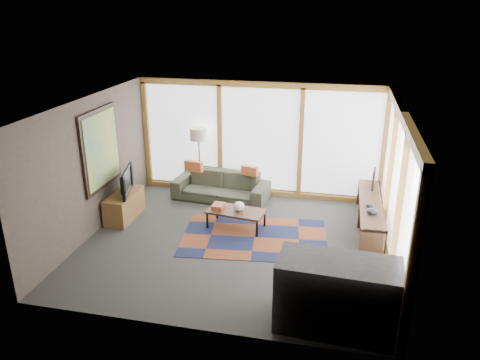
% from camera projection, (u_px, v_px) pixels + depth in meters
% --- Properties ---
extents(ground, '(5.50, 5.50, 0.00)m').
position_uv_depth(ground, '(235.00, 243.00, 8.68)').
color(ground, '#2A2A28').
rests_on(ground, ground).
extents(room_envelope, '(5.52, 5.02, 2.62)m').
position_uv_depth(room_envelope, '(268.00, 157.00, 8.54)').
color(room_envelope, '#3B332A').
rests_on(room_envelope, ground).
extents(rug, '(2.89, 2.04, 0.01)m').
position_uv_depth(rug, '(254.00, 237.00, 8.87)').
color(rug, brown).
rests_on(rug, ground).
extents(sofa, '(2.20, 1.03, 0.62)m').
position_uv_depth(sofa, '(221.00, 186.00, 10.49)').
color(sofa, '#2F3324').
rests_on(sofa, ground).
extents(pillow_left, '(0.44, 0.21, 0.23)m').
position_uv_depth(pillow_left, '(194.00, 166.00, 10.48)').
color(pillow_left, '#B95B2A').
rests_on(pillow_left, sofa).
extents(pillow_right, '(0.39, 0.20, 0.20)m').
position_uv_depth(pillow_right, '(250.00, 171.00, 10.22)').
color(pillow_right, '#B95B2A').
rests_on(pillow_right, sofa).
extents(floor_lamp, '(0.39, 0.39, 1.57)m').
position_uv_depth(floor_lamp, '(199.00, 161.00, 10.63)').
color(floor_lamp, black).
rests_on(floor_lamp, ground).
extents(coffee_table, '(1.18, 0.71, 0.37)m').
position_uv_depth(coffee_table, '(236.00, 219.00, 9.20)').
color(coffee_table, '#331D15').
rests_on(coffee_table, ground).
extents(book_stack, '(0.23, 0.28, 0.09)m').
position_uv_depth(book_stack, '(218.00, 206.00, 9.21)').
color(book_stack, brown).
rests_on(book_stack, coffee_table).
extents(vase, '(0.25, 0.25, 0.19)m').
position_uv_depth(vase, '(239.00, 206.00, 9.10)').
color(vase, silver).
rests_on(vase, coffee_table).
extents(bookshelf, '(0.44, 2.43, 0.61)m').
position_uv_depth(bookshelf, '(370.00, 217.00, 9.03)').
color(bookshelf, '#331D15').
rests_on(bookshelf, ground).
extents(bowl_a, '(0.24, 0.24, 0.10)m').
position_uv_depth(bowl_a, '(372.00, 211.00, 8.42)').
color(bowl_a, black).
rests_on(bowl_a, bookshelf).
extents(bowl_b, '(0.18, 0.18, 0.07)m').
position_uv_depth(bowl_b, '(370.00, 205.00, 8.70)').
color(bowl_b, black).
rests_on(bowl_b, bookshelf).
extents(shelf_picture, '(0.08, 0.32, 0.42)m').
position_uv_depth(shelf_picture, '(374.00, 179.00, 9.49)').
color(shelf_picture, black).
rests_on(shelf_picture, bookshelf).
extents(tv_console, '(0.44, 1.06, 0.53)m').
position_uv_depth(tv_console, '(124.00, 206.00, 9.60)').
color(tv_console, brown).
rests_on(tv_console, ground).
extents(television, '(0.34, 0.92, 0.53)m').
position_uv_depth(television, '(123.00, 181.00, 9.43)').
color(television, black).
rests_on(television, tv_console).
extents(bar_counter, '(1.65, 0.84, 1.02)m').
position_uv_depth(bar_counter, '(337.00, 295.00, 6.27)').
color(bar_counter, black).
rests_on(bar_counter, ground).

